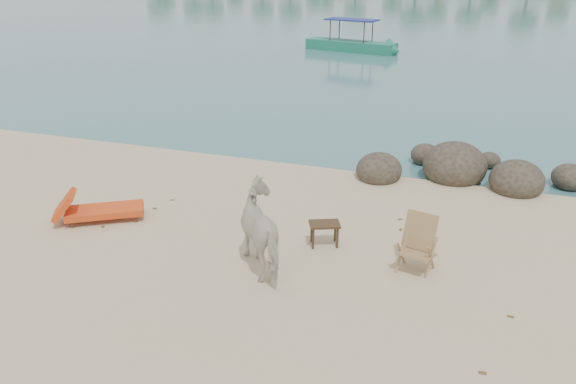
% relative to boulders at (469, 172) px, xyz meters
% --- Properties ---
extents(boulders, '(6.30, 2.81, 1.14)m').
position_rel_boulders_xyz_m(boulders, '(0.00, 0.00, 0.00)').
color(boulders, '#322A21').
rests_on(boulders, ground).
extents(cow, '(1.69, 1.73, 1.41)m').
position_rel_boulders_xyz_m(cow, '(-3.06, -5.41, 0.49)').
color(cow, silver).
rests_on(cow, ground).
extents(side_table, '(0.65, 0.55, 0.44)m').
position_rel_boulders_xyz_m(side_table, '(-2.35, -4.35, 0.01)').
color(side_table, '#322014').
rests_on(side_table, ground).
extents(lounge_chair, '(1.94, 1.55, 0.56)m').
position_rel_boulders_xyz_m(lounge_chair, '(-6.83, -4.75, 0.06)').
color(lounge_chair, '#E84A1B').
rests_on(lounge_chair, ground).
extents(deck_chair, '(0.74, 0.78, 0.93)m').
position_rel_boulders_xyz_m(deck_chair, '(-0.65, -4.72, 0.25)').
color(deck_chair, '#A37F51').
rests_on(deck_chair, ground).
extents(boat_near, '(6.06, 2.59, 2.88)m').
position_rel_boulders_xyz_m(boat_near, '(-7.44, 19.05, 1.22)').
color(boat_near, '#1E765A').
rests_on(boat_near, water).
extents(dead_leaves, '(8.03, 6.66, 0.00)m').
position_rel_boulders_xyz_m(dead_leaves, '(-3.01, -5.39, -0.21)').
color(dead_leaves, brown).
rests_on(dead_leaves, ground).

